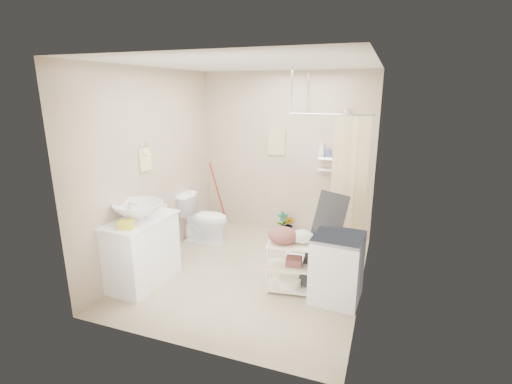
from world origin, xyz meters
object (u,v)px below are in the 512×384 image
(washing_machine, at_px, (337,267))
(vanity, at_px, (142,251))
(toilet, at_px, (204,218))
(laundry_rack, at_px, (290,262))

(washing_machine, bearing_deg, vanity, -165.83)
(vanity, xyz_separation_m, toilet, (0.12, 1.40, -0.03))
(vanity, height_order, laundry_rack, vanity)
(toilet, bearing_deg, washing_machine, -115.93)
(vanity, relative_size, washing_machine, 1.22)
(toilet, height_order, laundry_rack, toilet)
(laundry_rack, bearing_deg, washing_machine, -7.56)
(washing_machine, bearing_deg, laundry_rack, -175.41)
(washing_machine, distance_m, laundry_rack, 0.54)
(toilet, bearing_deg, vanity, 173.22)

